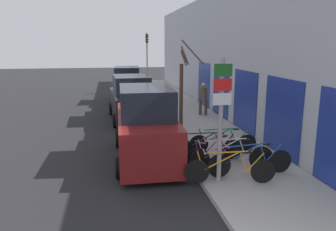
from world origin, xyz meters
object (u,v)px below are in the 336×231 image
Objects in this scene: bicycle_0 at (230,169)px; parked_car_0 at (146,127)px; bicycle_5 at (223,142)px; traffic_light at (147,54)px; bicycle_3 at (215,153)px; pedestrian_near at (203,97)px; signpost at (221,116)px; bicycle_1 at (250,161)px; bicycle_2 at (230,157)px; street_tree at (182,90)px; bicycle_4 at (208,148)px; parked_car_1 at (131,100)px; parked_car_2 at (127,86)px.

bicycle_0 is 0.50× the size of parked_car_0.
traffic_light reaches higher than bicycle_5.
pedestrian_near reaches higher than bicycle_3.
parked_car_0 is at bearing 124.47° from signpost.
bicycle_1 is at bearing -37.85° from parked_car_0.
bicycle_3 is (-0.28, 0.50, -0.04)m from bicycle_2.
bicycle_3 is at bearing -87.63° from street_tree.
signpost is 1.97× the size of pedestrian_near.
pedestrian_near is 9.50m from traffic_light.
street_tree reaches higher than parked_car_0.
bicycle_4 is 7.06m from parked_car_1.
parked_car_1 is at bearing 119.66° from street_tree.
bicycle_3 is 0.89× the size of bicycle_5.
bicycle_0 is 8.64m from pedestrian_near.
bicycle_1 is 0.66× the size of street_tree.
parked_car_0 reaches higher than bicycle_4.
signpost is at bearing -175.30° from bicycle_4.
bicycle_4 is at bearing -20.51° from parked_car_0.
bicycle_2 is at bearing 175.07° from bicycle_5.
bicycle_0 is 14.17m from parked_car_2.
bicycle_4 is (-0.08, 0.54, 0.01)m from bicycle_3.
bicycle_4 is 15.88m from traffic_light.
bicycle_2 is at bearing -88.33° from traffic_light.
parked_car_0 is 1.26× the size of street_tree.
bicycle_0 is at bearing 147.37° from bicycle_3.
bicycle_2 reaches higher than bicycle_0.
bicycle_2 is at bearing 50.60° from signpost.
bicycle_3 is 1.21× the size of pedestrian_near.
bicycle_1 is at bearing -172.14° from bicycle_3.
parked_car_1 is 5.38m from parked_car_2.
bicycle_3 is at bearing -32.14° from parked_car_0.
bicycle_2 is at bearing -10.72° from bicycle_0.
parked_car_1 is at bearing 18.05° from bicycle_1.
street_tree is at bearing -74.51° from parked_car_2.
parked_car_1 is at bearing -15.62° from bicycle_3.
bicycle_4 is 0.98× the size of bicycle_5.
traffic_light reaches higher than signpost.
street_tree is at bearing -100.36° from pedestrian_near.
signpost is 2.81m from bicycle_5.
bicycle_1 is at bearing -79.50° from street_tree.
parked_car_1 reaches higher than pedestrian_near.
traffic_light is at bearing 90.22° from street_tree.
bicycle_2 is 1.54× the size of pedestrian_near.
bicycle_2 is 0.54× the size of parked_car_0.
pedestrian_near is (1.74, 6.56, 0.58)m from bicycle_4.
signpost is 1.76m from bicycle_1.
parked_car_1 is (-2.06, 7.30, 0.49)m from bicycle_3.
traffic_light is at bearing 89.79° from signpost.
signpost is 2.23m from bicycle_4.
signpost reaches higher than pedestrian_near.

